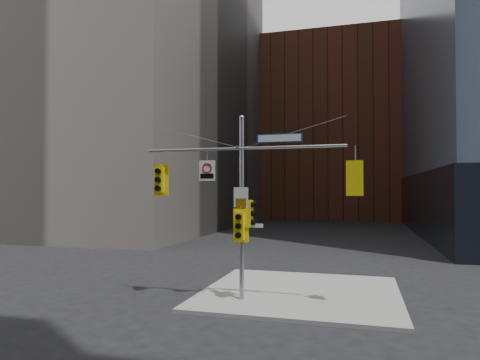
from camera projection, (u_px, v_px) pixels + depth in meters
The scene contains 13 objects.
ground at pixel (226, 318), 14.59m from camera, with size 160.00×160.00×0.00m, color black.
sidewalk_corner at pixel (300, 293), 17.90m from camera, with size 8.00×8.00×0.15m, color gray.
brick_midrise at pixel (332, 132), 70.74m from camera, with size 26.00×20.00×28.00m, color brown.
signal_assembly at pixel (242, 189), 16.62m from camera, with size 8.00×0.80×7.30m.
traffic_light_west_arm at pixel (160, 180), 17.60m from camera, with size 0.62×0.51×1.30m.
traffic_light_east_arm at pixel (356, 178), 15.46m from camera, with size 0.61×0.54×1.28m.
traffic_light_pole_side at pixel (250, 213), 16.51m from camera, with size 0.42×0.36×1.02m.
traffic_light_pole_front at pixel (240, 226), 16.33m from camera, with size 0.62×0.48×1.29m.
street_sign_blade at pixel (279, 138), 16.26m from camera, with size 1.75×0.08×0.34m.
regulatory_sign_arm at pixel (207, 170), 17.00m from camera, with size 0.65×0.12×0.81m.
regulatory_sign_pole at pixel (241, 198), 16.50m from camera, with size 0.59×0.10×0.78m.
street_blade_ew at pixel (253, 226), 16.47m from camera, with size 0.79×0.07×0.16m.
street_blade_ns at pixel (245, 228), 17.02m from camera, with size 0.04×0.70×0.14m.
Camera 1 is at (4.46, -14.02, 4.35)m, focal length 32.00 mm.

